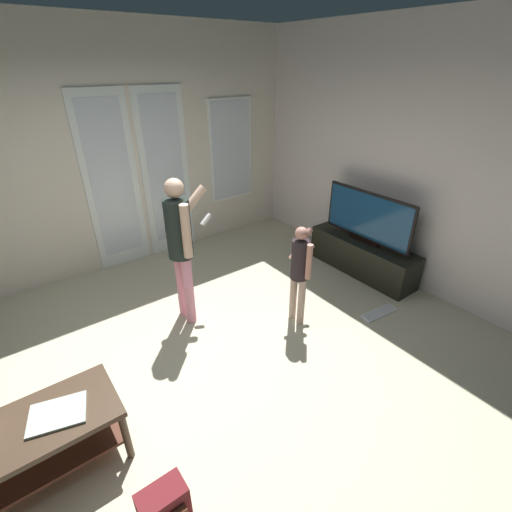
{
  "coord_description": "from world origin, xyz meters",
  "views": [
    {
      "loc": [
        -0.94,
        -2.18,
        2.43
      ],
      "look_at": [
        0.73,
        0.05,
        0.92
      ],
      "focal_mm": 25.34,
      "sensor_mm": 36.0,
      "label": 1
    }
  ],
  "objects_px": {
    "tv_stand": "(362,256)",
    "laptop_closed": "(58,414)",
    "person_child": "(300,267)",
    "flat_screen_tv": "(368,217)",
    "backpack": "(164,505)",
    "coffee_table": "(46,433)",
    "person_adult": "(181,240)",
    "loose_keyboard": "(379,313)"
  },
  "relations": [
    {
      "from": "person_child",
      "to": "laptop_closed",
      "type": "height_order",
      "value": "person_child"
    },
    {
      "from": "loose_keyboard",
      "to": "flat_screen_tv",
      "type": "bearing_deg",
      "value": 51.94
    },
    {
      "from": "loose_keyboard",
      "to": "backpack",
      "type": "bearing_deg",
      "value": -170.35
    },
    {
      "from": "person_adult",
      "to": "backpack",
      "type": "relative_size",
      "value": 5.37
    },
    {
      "from": "coffee_table",
      "to": "flat_screen_tv",
      "type": "distance_m",
      "value": 3.76
    },
    {
      "from": "tv_stand",
      "to": "laptop_closed",
      "type": "distance_m",
      "value": 3.65
    },
    {
      "from": "tv_stand",
      "to": "flat_screen_tv",
      "type": "distance_m",
      "value": 0.54
    },
    {
      "from": "coffee_table",
      "to": "loose_keyboard",
      "type": "xyz_separation_m",
      "value": [
        3.15,
        -0.27,
        -0.32
      ]
    },
    {
      "from": "tv_stand",
      "to": "loose_keyboard",
      "type": "relative_size",
      "value": 3.17
    },
    {
      "from": "coffee_table",
      "to": "flat_screen_tv",
      "type": "relative_size",
      "value": 0.74
    },
    {
      "from": "person_child",
      "to": "coffee_table",
      "type": "bearing_deg",
      "value": -175.18
    },
    {
      "from": "person_adult",
      "to": "loose_keyboard",
      "type": "xyz_separation_m",
      "value": [
        1.67,
        -1.2,
        -0.9
      ]
    },
    {
      "from": "person_adult",
      "to": "backpack",
      "type": "xyz_separation_m",
      "value": [
        -1.03,
        -1.66,
        -0.79
      ]
    },
    {
      "from": "coffee_table",
      "to": "loose_keyboard",
      "type": "height_order",
      "value": "coffee_table"
    },
    {
      "from": "coffee_table",
      "to": "backpack",
      "type": "bearing_deg",
      "value": -58.46
    },
    {
      "from": "backpack",
      "to": "loose_keyboard",
      "type": "bearing_deg",
      "value": 9.65
    },
    {
      "from": "tv_stand",
      "to": "coffee_table",
      "type": "bearing_deg",
      "value": -173.2
    },
    {
      "from": "flat_screen_tv",
      "to": "backpack",
      "type": "relative_size",
      "value": 4.28
    },
    {
      "from": "loose_keyboard",
      "to": "tv_stand",
      "type": "bearing_deg",
      "value": 51.72
    },
    {
      "from": "laptop_closed",
      "to": "tv_stand",
      "type": "bearing_deg",
      "value": 22.92
    },
    {
      "from": "coffee_table",
      "to": "person_adult",
      "type": "relative_size",
      "value": 0.59
    },
    {
      "from": "tv_stand",
      "to": "flat_screen_tv",
      "type": "height_order",
      "value": "flat_screen_tv"
    },
    {
      "from": "flat_screen_tv",
      "to": "person_child",
      "type": "xyz_separation_m",
      "value": [
        -1.34,
        -0.25,
        -0.11
      ]
    },
    {
      "from": "backpack",
      "to": "person_child",
      "type": "bearing_deg",
      "value": 25.84
    },
    {
      "from": "coffee_table",
      "to": "person_adult",
      "type": "distance_m",
      "value": 1.84
    },
    {
      "from": "person_adult",
      "to": "person_child",
      "type": "distance_m",
      "value": 1.18
    },
    {
      "from": "person_adult",
      "to": "loose_keyboard",
      "type": "bearing_deg",
      "value": -35.68
    },
    {
      "from": "person_adult",
      "to": "loose_keyboard",
      "type": "height_order",
      "value": "person_adult"
    },
    {
      "from": "backpack",
      "to": "loose_keyboard",
      "type": "height_order",
      "value": "backpack"
    },
    {
      "from": "tv_stand",
      "to": "person_child",
      "type": "xyz_separation_m",
      "value": [
        -1.34,
        -0.24,
        0.43
      ]
    },
    {
      "from": "backpack",
      "to": "loose_keyboard",
      "type": "relative_size",
      "value": 0.63
    },
    {
      "from": "tv_stand",
      "to": "backpack",
      "type": "bearing_deg",
      "value": -160.25
    },
    {
      "from": "person_adult",
      "to": "person_child",
      "type": "relative_size",
      "value": 1.42
    },
    {
      "from": "flat_screen_tv",
      "to": "laptop_closed",
      "type": "distance_m",
      "value": 3.65
    },
    {
      "from": "coffee_table",
      "to": "person_adult",
      "type": "xyz_separation_m",
      "value": [
        1.47,
        0.93,
        0.58
      ]
    },
    {
      "from": "backpack",
      "to": "tv_stand",
      "type": "bearing_deg",
      "value": 19.75
    },
    {
      "from": "person_child",
      "to": "tv_stand",
      "type": "bearing_deg",
      "value": 10.23
    },
    {
      "from": "backpack",
      "to": "laptop_closed",
      "type": "xyz_separation_m",
      "value": [
        -0.35,
        0.71,
        0.35
      ]
    },
    {
      "from": "person_adult",
      "to": "backpack",
      "type": "height_order",
      "value": "person_adult"
    },
    {
      "from": "coffee_table",
      "to": "person_child",
      "type": "height_order",
      "value": "person_child"
    },
    {
      "from": "person_adult",
      "to": "backpack",
      "type": "distance_m",
      "value": 2.11
    },
    {
      "from": "coffee_table",
      "to": "backpack",
      "type": "xyz_separation_m",
      "value": [
        0.45,
        -0.73,
        -0.22
      ]
    }
  ]
}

